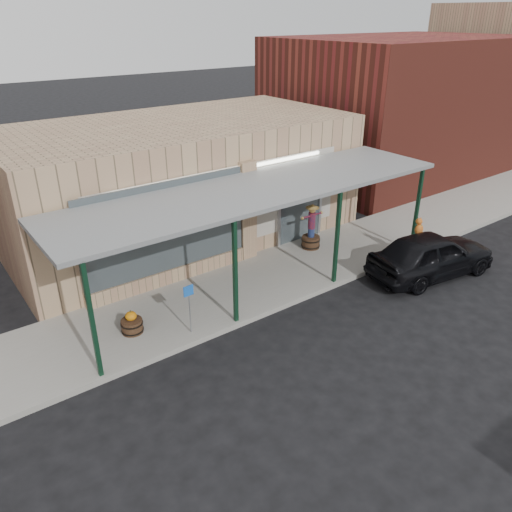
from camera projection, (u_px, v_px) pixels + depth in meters
ground at (342, 339)px, 12.71m from camera, size 120.00×120.00×0.00m
sidewalk at (258, 282)px, 15.27m from camera, size 40.00×3.20×0.15m
storefront at (181, 182)px, 17.67m from camera, size 12.00×6.25×4.20m
awning at (259, 191)px, 13.95m from camera, size 12.00×3.00×3.04m
block_buildings_near at (211, 123)px, 18.76m from camera, size 61.00×8.00×8.00m
barrel_scarecrow at (311, 233)px, 17.11m from camera, size 0.97×0.72×1.60m
barrel_pumpkin at (132, 324)px, 12.65m from camera, size 0.70×0.70×0.64m
handicap_sign at (189, 303)px, 12.37m from camera, size 0.28×0.04×1.35m
parked_sedan at (431, 254)px, 15.51m from camera, size 4.46×2.35×1.56m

